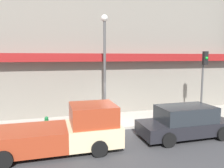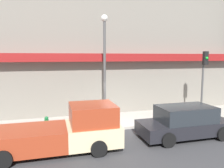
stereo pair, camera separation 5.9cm
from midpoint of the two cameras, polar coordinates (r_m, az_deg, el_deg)
The scene contains 8 objects.
ground_plane at distance 12.01m, azimuth 3.38°, elevation -11.77°, with size 80.00×80.00×0.00m, color #38383A.
sidewalk at distance 13.37m, azimuth 1.23°, elevation -9.47°, with size 36.00×3.04×0.14m.
building at distance 15.71m, azimuth -1.88°, elevation 7.89°, with size 19.80×3.80×9.66m.
pickup_truck at distance 9.47m, azimuth -12.85°, elevation -12.00°, with size 5.52×2.19×1.89m.
parked_car at distance 11.32m, azimuth 18.43°, elevation -9.41°, with size 4.55×2.03×1.53m.
fire_hydrant at distance 12.17m, azimuth -16.85°, elevation -9.56°, with size 0.21×0.21×0.64m.
street_lamp at distance 11.70m, azimuth -2.08°, elevation 6.74°, with size 0.36×0.36×5.93m.
traffic_light at distance 14.38m, azimuth 22.69°, elevation 2.71°, with size 0.28×0.42×4.07m.
Camera 1 is at (-3.76, -10.73, 3.89)m, focal length 35.00 mm.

